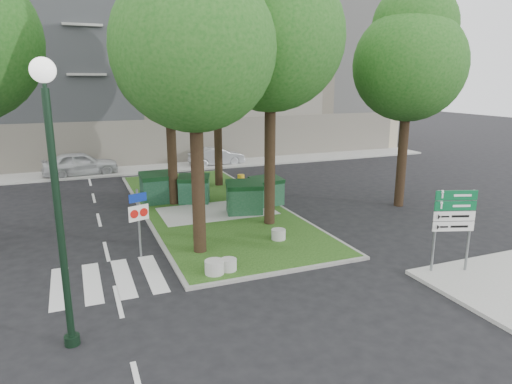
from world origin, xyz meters
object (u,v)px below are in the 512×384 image
dumpster_c (244,198)px  car_white (80,164)px  tree_median_near_left (196,32)px  bollard_left (214,267)px  tree_median_mid (169,54)px  street_lamp (54,174)px  tree_median_near_right (272,22)px  dumpster_a (158,188)px  directional_sign (454,218)px  traffic_sign_pole (138,214)px  car_silver (217,157)px  tree_street_right (411,54)px  bollard_mid (228,265)px  dumpster_b (194,189)px  bollard_right (278,234)px  dumpster_d (266,191)px  litter_bin (241,181)px  tree_median_far (217,32)px

dumpster_c → car_white: size_ratio=0.40×
tree_median_near_left → bollard_left: bearing=-95.1°
tree_median_mid → street_lamp: (-4.78, -10.84, -3.00)m
tree_median_near_right → dumpster_a: (-3.74, 4.92, -7.15)m
directional_sign → traffic_sign_pole: bearing=168.8°
bollard_left → car_silver: car_silver is taller
traffic_sign_pole → directional_sign: bearing=-49.1°
tree_street_right → traffic_sign_pole: bearing=-170.7°
tree_median_near_left → bollard_mid: (0.30, -1.98, -7.01)m
tree_median_mid → tree_street_right: size_ratio=0.99×
street_lamp → car_white: bearing=87.7°
tree_median_near_left → dumpster_c: size_ratio=5.88×
bollard_left → dumpster_a: bearing=90.3°
tree_median_near_left → car_silver: (5.46, 15.78, -6.68)m
tree_street_right → dumpster_a: (-10.74, 4.42, -6.14)m
dumpster_b → bollard_right: (1.56, -6.27, -0.46)m
street_lamp → bollard_left: bearing=29.2°
tree_median_mid → car_white: size_ratio=2.22×
tree_median_near_right → tree_median_mid: tree_median_near_right is taller
bollard_left → traffic_sign_pole: 3.33m
tree_median_near_right → dumpster_a: tree_median_near_right is taller
dumpster_d → litter_bin: size_ratio=2.40×
tree_median_near_right → traffic_sign_pole: tree_median_near_right is taller
tree_median_near_left → car_white: (-3.49, 15.62, -6.55)m
directional_sign → car_white: directional_sign is taller
dumpster_c → bollard_right: bearing=-76.9°
traffic_sign_pole → tree_median_far: bearing=38.6°
dumpster_c → directional_sign: size_ratio=0.70×
tree_median_far → tree_street_right: bearing=-45.8°
tree_median_near_right → tree_median_mid: bearing=123.7°
dumpster_a → dumpster_c: size_ratio=0.92×
bollard_mid → traffic_sign_pole: size_ratio=0.21×
car_silver → litter_bin: bearing=169.7°
litter_bin → car_white: size_ratio=0.15×
tree_street_right → dumpster_d: (-6.09, 2.07, -6.21)m
tree_street_right → bollard_right: size_ratio=18.96×
tree_street_right → bollard_right: (-7.57, -2.50, -6.67)m
traffic_sign_pole → car_white: size_ratio=0.53×
dumpster_d → litter_bin: 4.02m
dumpster_d → litter_bin: (0.20, 4.00, -0.32)m
tree_street_right → dumpster_c: tree_street_right is taller
dumpster_c → car_white: 13.58m
directional_sign → car_silver: size_ratio=0.67×
bollard_mid → traffic_sign_pole: (-2.33, 2.42, 1.23)m
dumpster_a → bollard_right: dumpster_a is taller
dumpster_a → dumpster_b: (1.60, -0.65, -0.07)m
litter_bin → directional_sign: directional_sign is taller
tree_median_far → tree_street_right: tree_median_far is taller
tree_street_right → dumpster_b: 11.67m
tree_median_mid → tree_street_right: tree_street_right is taller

